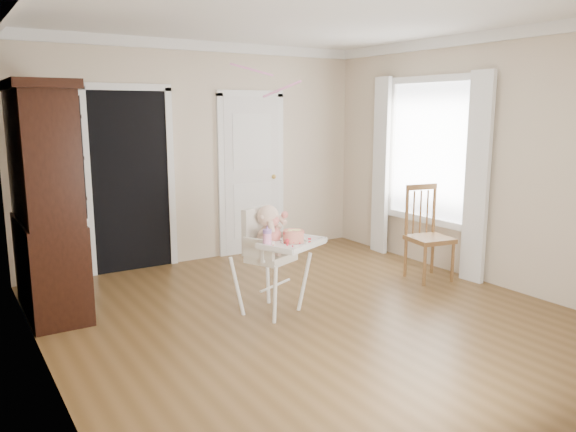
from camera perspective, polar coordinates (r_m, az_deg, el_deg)
floor at (r=5.24m, az=2.71°, el=-10.35°), size 5.00×5.00×0.00m
ceiling at (r=4.96m, az=3.01°, el=20.18°), size 5.00×5.00×0.00m
wall_back at (r=7.11m, az=-8.85°, el=6.31°), size 4.50×0.00×4.50m
wall_left at (r=4.08m, az=-24.04°, el=2.24°), size 0.00×5.00×5.00m
wall_right at (r=6.47m, az=19.48°, el=5.39°), size 0.00×5.00×5.00m
crown_molding at (r=4.95m, az=3.00°, el=19.49°), size 4.50×5.00×0.12m
doorway at (r=6.81m, az=-15.71°, el=3.80°), size 1.06×0.05×2.22m
closet_door at (r=7.42m, az=-3.72°, el=4.08°), size 0.96×0.09×2.13m
window_right at (r=6.95m, az=13.90°, el=5.50°), size 0.13×1.84×2.30m
high_chair at (r=5.20m, az=-1.70°, el=-3.27°), size 0.81×0.88×1.02m
baby at (r=5.18m, az=-1.92°, el=-1.54°), size 0.35×0.26×0.48m
cake at (r=5.07m, az=0.57°, el=-2.06°), size 0.24×0.24×0.11m
sippy_cup at (r=4.92m, az=-2.13°, el=-2.17°), size 0.08×0.08×0.19m
china_cabinet at (r=5.60m, az=-23.38°, el=1.48°), size 0.56×1.27×2.14m
dining_chair at (r=6.49m, az=14.03°, el=-1.97°), size 0.50×0.50×1.06m
streamer at (r=6.03m, az=-3.75°, el=14.64°), size 0.31×0.41×0.15m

